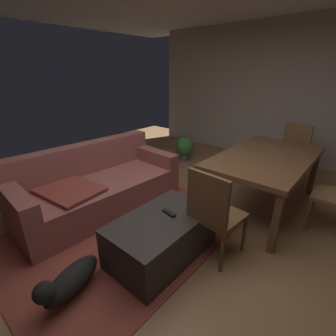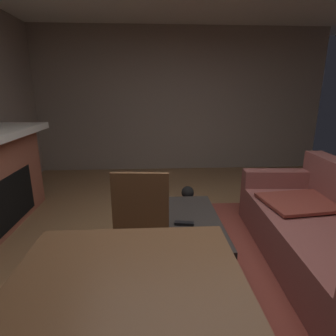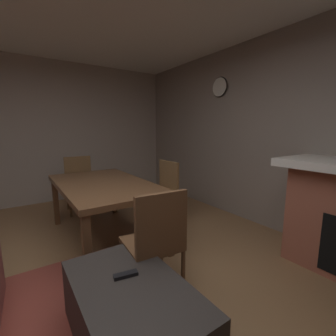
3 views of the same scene
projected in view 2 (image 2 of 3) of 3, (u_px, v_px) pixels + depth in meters
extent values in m
plane|color=olive|center=(208.00, 281.00, 2.23)|extent=(8.35, 8.35, 0.00)
cube|color=gray|center=(175.00, 101.00, 5.21)|extent=(0.12, 5.73, 2.67)
cube|color=brown|center=(248.00, 259.00, 2.51)|extent=(2.60, 2.00, 0.01)
cube|color=black|center=(10.00, 199.00, 3.02)|extent=(0.91, 0.10, 0.56)
cube|color=#8C4C47|center=(324.00, 246.00, 2.36)|extent=(2.15, 1.05, 0.42)
cube|color=#8C4C47|center=(283.00, 178.00, 3.20)|extent=(0.23, 0.94, 0.20)
cube|color=brown|center=(304.00, 202.00, 2.70)|extent=(0.65, 0.85, 0.03)
cube|color=#2D2826|center=(183.00, 241.00, 2.42)|extent=(1.06, 0.63, 0.44)
cube|color=black|center=(184.00, 223.00, 2.26)|extent=(0.08, 0.17, 0.02)
cube|color=brown|center=(209.00, 290.00, 1.65)|extent=(0.07, 0.07, 0.68)
cube|color=brown|center=(59.00, 296.00, 1.60)|extent=(0.07, 0.07, 0.68)
cube|color=brown|center=(138.00, 247.00, 1.95)|extent=(0.48, 0.48, 0.04)
cube|color=brown|center=(140.00, 203.00, 2.07)|extent=(0.08, 0.44, 0.48)
cylinder|color=brown|center=(164.00, 293.00, 1.81)|extent=(0.04, 0.04, 0.41)
cylinder|color=brown|center=(105.00, 292.00, 1.82)|extent=(0.04, 0.04, 0.41)
cylinder|color=brown|center=(166.00, 258.00, 2.20)|extent=(0.04, 0.04, 0.41)
cylinder|color=brown|center=(118.00, 257.00, 2.21)|extent=(0.04, 0.04, 0.41)
ellipsoid|color=black|center=(196.00, 208.00, 3.25)|extent=(0.59, 0.36, 0.21)
sphere|color=black|center=(187.00, 192.00, 3.44)|extent=(0.16, 0.16, 0.16)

